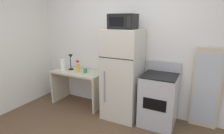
# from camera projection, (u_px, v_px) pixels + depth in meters

# --- Properties ---
(wall_back_white) EXTENTS (5.00, 0.10, 2.60)m
(wall_back_white) POSITION_uv_depth(u_px,v_px,m) (132.00, 47.00, 3.65)
(wall_back_white) COLOR white
(wall_back_white) RESTS_ON ground
(desk) EXTENTS (1.13, 0.56, 0.75)m
(desk) POSITION_uv_depth(u_px,v_px,m) (79.00, 81.00, 4.03)
(desk) COLOR beige
(desk) RESTS_ON ground
(desk_lamp) EXTENTS (0.14, 0.12, 0.35)m
(desk_lamp) POSITION_uv_depth(u_px,v_px,m) (71.00, 59.00, 4.03)
(desk_lamp) COLOR black
(desk_lamp) RESTS_ON desk
(coffee_mug) EXTENTS (0.08, 0.08, 0.09)m
(coffee_mug) POSITION_uv_depth(u_px,v_px,m) (85.00, 71.00, 3.86)
(coffee_mug) COLOR #338C66
(coffee_mug) RESTS_ON desk
(spray_bottle) EXTENTS (0.06, 0.06, 0.25)m
(spray_bottle) POSITION_uv_depth(u_px,v_px,m) (78.00, 67.00, 3.94)
(spray_bottle) COLOR yellow
(spray_bottle) RESTS_ON desk
(paper_towel_roll) EXTENTS (0.11, 0.11, 0.24)m
(paper_towel_roll) POSITION_uv_depth(u_px,v_px,m) (63.00, 65.00, 4.04)
(paper_towel_roll) COLOR white
(paper_towel_roll) RESTS_ON desk
(refrigerator) EXTENTS (0.65, 0.67, 1.68)m
(refrigerator) POSITION_uv_depth(u_px,v_px,m) (123.00, 75.00, 3.43)
(refrigerator) COLOR beige
(refrigerator) RESTS_ON ground
(microwave) EXTENTS (0.46, 0.35, 0.26)m
(microwave) POSITION_uv_depth(u_px,v_px,m) (123.00, 22.00, 3.17)
(microwave) COLOR black
(microwave) RESTS_ON refrigerator
(oven_range) EXTENTS (0.60, 0.61, 1.10)m
(oven_range) POSITION_uv_depth(u_px,v_px,m) (159.00, 99.00, 3.25)
(oven_range) COLOR #B7B7BC
(oven_range) RESTS_ON ground
(leaning_mirror) EXTENTS (0.44, 0.03, 1.40)m
(leaning_mirror) POSITION_uv_depth(u_px,v_px,m) (206.00, 89.00, 3.09)
(leaning_mirror) COLOR #C6B793
(leaning_mirror) RESTS_ON ground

